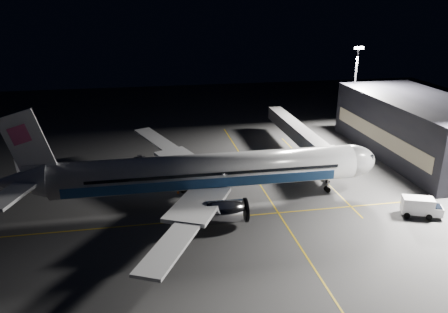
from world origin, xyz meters
name	(u,v)px	position (x,y,z in m)	size (l,w,h in m)	color
ground	(208,201)	(0.00, 0.00, 0.00)	(200.00, 200.00, 0.00)	#4C4C4F
guide_line_main	(268,196)	(10.00, 0.00, 0.01)	(0.25, 80.00, 0.01)	gold
guide_line_cross	(214,218)	(0.00, -6.00, 0.01)	(70.00, 0.25, 0.01)	gold
guide_line_side	(314,170)	(22.00, 10.00, 0.01)	(0.25, 40.00, 0.01)	gold
airliner	(201,172)	(-1.08, 0.00, 5.16)	(61.48, 54.22, 16.64)	silver
terminal	(419,128)	(45.98, 14.00, 6.00)	(18.12, 40.00, 12.00)	black
jet_bridge	(301,135)	(22.00, 18.06, 4.58)	(3.60, 34.40, 6.30)	#B2B2B7
floodlight_mast_north	(355,82)	(40.00, 31.99, 12.37)	(2.40, 0.68, 20.70)	#59595E
service_truck	(421,206)	(30.86, -10.81, 1.58)	(6.20, 4.19, 2.96)	silver
baggage_tug	(140,160)	(-10.91, 19.67, 0.73)	(2.28, 1.88, 1.59)	black
safety_cone_a	(178,191)	(-4.61, 4.00, 0.32)	(0.43, 0.43, 0.64)	#E85209
safety_cone_b	(215,182)	(2.20, 7.02, 0.26)	(0.35, 0.35, 0.52)	#E85209
safety_cone_c	(231,179)	(5.32, 7.83, 0.30)	(0.39, 0.39, 0.59)	#E85209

